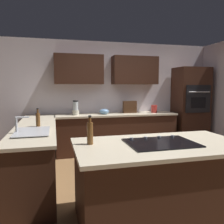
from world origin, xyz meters
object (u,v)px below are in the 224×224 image
object	(u,v)px
mixing_bowl	(104,111)
cooktop	(161,143)
sink_unit	(32,131)
oil_bottle	(90,133)
wall_oven	(190,107)
blender	(76,109)
spice_rack	(130,107)
dish_soap_bottle	(38,119)
kettle	(154,109)

from	to	relation	value
mixing_bowl	cooktop	bearing A→B (deg)	90.75
sink_unit	oil_bottle	bearing A→B (deg)	129.61
sink_unit	mixing_bowl	bearing A→B (deg)	-128.07
wall_oven	sink_unit	world-z (taller)	wall_oven
sink_unit	blender	world-z (taller)	blender
blender	mixing_bowl	bearing A→B (deg)	180.00
sink_unit	mixing_bowl	xyz separation A→B (m)	(-1.43, -1.82, 0.04)
spice_rack	dish_soap_bottle	size ratio (longest dim) A/B	1.11
wall_oven	dish_soap_bottle	bearing A→B (deg)	20.34
spice_rack	kettle	bearing A→B (deg)	172.16
cooktop	spice_rack	size ratio (longest dim) A/B	2.31
cooktop	mixing_bowl	bearing A→B (deg)	-89.25
sink_unit	dish_soap_bottle	world-z (taller)	dish_soap_bottle
dish_soap_bottle	oil_bottle	xyz separation A→B (m)	(-0.63, 1.31, 0.01)
mixing_bowl	kettle	bearing A→B (deg)	180.00
blender	kettle	world-z (taller)	blender
sink_unit	spice_rack	distance (m)	2.82
mixing_bowl	wall_oven	bearing A→B (deg)	179.96
oil_bottle	kettle	bearing A→B (deg)	-126.84
kettle	oil_bottle	bearing A→B (deg)	53.16
mixing_bowl	dish_soap_bottle	distance (m)	1.92
kettle	spice_rack	bearing A→B (deg)	-7.84
wall_oven	mixing_bowl	size ratio (longest dim) A/B	9.06
mixing_bowl	spice_rack	xyz separation A→B (m)	(-0.65, -0.08, 0.08)
kettle	oil_bottle	world-z (taller)	oil_bottle
wall_oven	kettle	size ratio (longest dim) A/B	10.89
oil_bottle	sink_unit	bearing A→B (deg)	-50.39
spice_rack	mixing_bowl	bearing A→B (deg)	7.25
mixing_bowl	kettle	size ratio (longest dim) A/B	1.20
mixing_bowl	spice_rack	size ratio (longest dim) A/B	0.67
cooktop	blender	bearing A→B (deg)	-76.27
sink_unit	kettle	bearing A→B (deg)	-145.75
sink_unit	blender	distance (m)	1.99
wall_oven	sink_unit	bearing A→B (deg)	26.35
blender	spice_rack	world-z (taller)	blender
dish_soap_bottle	mixing_bowl	bearing A→B (deg)	-135.56
mixing_bowl	oil_bottle	size ratio (longest dim) A/B	0.69
wall_oven	sink_unit	distance (m)	4.11
mixing_bowl	kettle	world-z (taller)	kettle
mixing_bowl	blender	bearing A→B (deg)	0.00
mixing_bowl	dish_soap_bottle	world-z (taller)	dish_soap_bottle
spice_rack	blender	bearing A→B (deg)	3.64
mixing_bowl	kettle	distance (m)	1.25
sink_unit	cooktop	distance (m)	1.77
blender	oil_bottle	bearing A→B (deg)	88.06
spice_rack	oil_bottle	bearing A→B (deg)	63.09
cooktop	kettle	xyz separation A→B (m)	(-1.21, -2.81, 0.08)
cooktop	dish_soap_bottle	distance (m)	2.04
spice_rack	cooktop	bearing A→B (deg)	78.04
mixing_bowl	oil_bottle	bearing A→B (deg)	74.43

